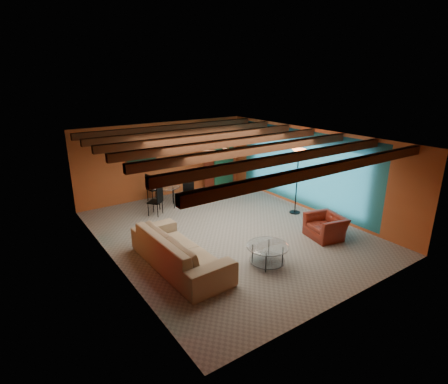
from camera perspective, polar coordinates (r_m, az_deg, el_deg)
room at (r=9.61m, az=0.30°, el=6.72°), size 6.52×8.01×2.71m
sofa at (r=8.42m, az=-7.14°, el=-9.17°), size 1.26×3.00×0.86m
armchair at (r=10.21m, az=15.98°, el=-5.35°), size 1.04×1.14×0.64m
coffee_table at (r=8.56m, az=6.97°, el=-10.01°), size 1.02×1.02×0.51m
dining_table at (r=12.15m, az=-9.30°, el=-0.07°), size 2.54×2.54×1.01m
armoire at (r=14.00m, az=-0.73°, el=4.97°), size 1.33×0.97×2.10m
floor_lamp at (r=11.51m, az=11.61°, el=1.64°), size 0.48×0.48×2.12m
ceiling_fan at (r=9.52m, az=0.69°, el=6.61°), size 1.50×1.50×0.44m
painting at (r=12.69m, az=-13.17°, el=5.85°), size 1.05×0.03×0.65m
potted_plant at (r=13.76m, az=-0.75°, el=10.23°), size 0.46×0.40×0.49m
vase at (r=11.97m, az=-9.44°, el=2.66°), size 0.24×0.24×0.19m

